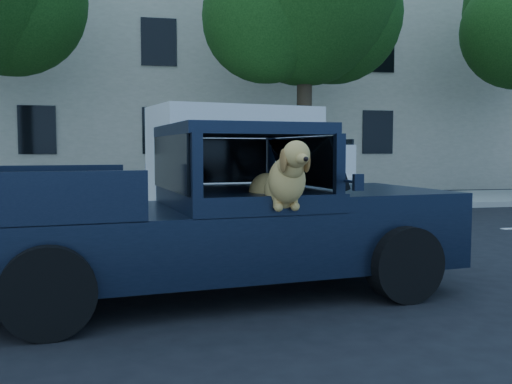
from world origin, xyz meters
TOP-DOWN VIEW (x-y plane):
  - ground at (0.00, 0.00)m, footprint 120.00×120.00m
  - far_sidewalk at (0.00, 9.20)m, footprint 60.00×4.00m
  - lane_stripes at (2.00, 3.40)m, footprint 21.60×0.14m
  - street_tree_mid at (5.03, 9.62)m, footprint 6.00×5.20m
  - building_main at (3.00, 16.50)m, footprint 26.00×6.00m
  - pickup_truck at (0.98, -0.41)m, footprint 5.31×2.83m
  - mail_truck at (2.82, 7.10)m, footprint 5.04×3.26m

SIDE VIEW (x-z plane):
  - ground at x=0.00m, z-range 0.00..0.00m
  - lane_stripes at x=2.00m, z-range 0.00..0.01m
  - far_sidewalk at x=0.00m, z-range 0.00..0.15m
  - pickup_truck at x=0.98m, z-range -0.29..1.53m
  - mail_truck at x=2.82m, z-range -0.16..2.40m
  - building_main at x=3.00m, z-range 0.00..9.00m
  - street_tree_mid at x=5.03m, z-range 1.41..10.01m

